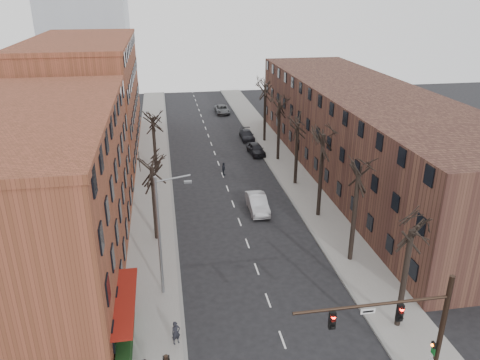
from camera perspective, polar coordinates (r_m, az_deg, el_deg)
name	(u,v)px	position (r m, az deg, el deg)	size (l,w,h in m)	color
sidewalk_left	(153,169)	(56.96, -10.54, 1.27)	(4.00, 90.00, 0.15)	gray
sidewalk_right	(283,162)	(58.73, 5.24, 2.22)	(4.00, 90.00, 0.15)	gray
building_left_near	(36,197)	(37.41, -23.62, -1.92)	(12.00, 26.00, 12.00)	brown
building_left_far	(87,99)	(64.36, -18.17, 9.42)	(12.00, 28.00, 14.00)	brown
building_right	(363,132)	(55.34, 14.81, 5.66)	(12.00, 50.00, 10.00)	#533327
awning_left	(129,335)	(31.70, -13.37, -17.93)	(1.20, 7.00, 0.15)	maroon
hedge	(126,338)	(30.53, -13.77, -18.20)	(0.80, 6.00, 1.00)	black
tree_right_a	(397,326)	(33.16, 18.57, -16.53)	(5.20, 5.20, 10.00)	black
tree_right_b	(350,260)	(38.98, 13.22, -9.50)	(5.20, 5.20, 10.80)	black
tree_right_c	(318,216)	(45.48, 9.47, -4.34)	(5.20, 5.20, 11.60)	black
tree_right_d	(295,184)	(52.39, 6.72, -0.49)	(5.20, 5.20, 10.00)	black
tree_right_e	(278,160)	(59.57, 4.62, 2.46)	(5.20, 5.20, 10.80)	black
tree_right_f	(264,141)	(66.94, 2.98, 4.75)	(5.20, 5.20, 11.60)	black
tree_left_a	(157,239)	(41.52, -10.06, -7.12)	(5.20, 5.20, 9.50)	black
tree_left_b	(157,173)	(56.04, -10.13, 0.86)	(5.20, 5.20, 9.50)	black
signal_mast_arm	(415,326)	(26.23, 20.55, -16.32)	(8.14, 0.30, 7.20)	black
streetlight	(161,232)	(32.08, -9.57, -6.21)	(2.45, 0.22, 9.03)	slate
silver_sedan	(257,203)	(45.54, 2.14, -2.87)	(1.70, 4.86, 1.60)	#A3A5AA
parked_car_near	(256,149)	(61.25, 1.96, 3.81)	(1.73, 4.31, 1.47)	black
parked_car_mid	(247,135)	(67.42, 0.85, 5.49)	(1.84, 4.52, 1.31)	black
parked_car_far	(222,109)	(82.22, -2.19, 8.59)	(2.25, 4.89, 1.36)	#525559
pedestrian_a	(176,333)	(29.92, -7.81, -17.97)	(0.56, 0.37, 1.54)	black
pedestrian_crossing	(224,169)	(54.22, -2.02, 1.35)	(0.91, 0.38, 1.55)	black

